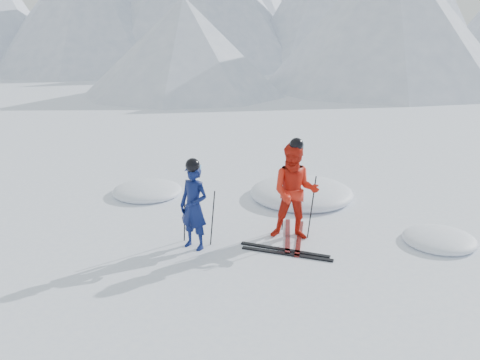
% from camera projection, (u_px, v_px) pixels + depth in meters
% --- Properties ---
extents(ground, '(160.00, 160.00, 0.00)m').
position_uv_depth(ground, '(332.00, 262.00, 8.96)').
color(ground, white).
rests_on(ground, ground).
extents(skier_blue, '(0.64, 0.46, 1.62)m').
position_uv_depth(skier_blue, '(194.00, 207.00, 9.29)').
color(skier_blue, '#0D184E').
rests_on(skier_blue, ground).
extents(skier_red, '(1.10, 0.97, 1.89)m').
position_uv_depth(skier_red, '(295.00, 192.00, 9.69)').
color(skier_red, red).
rests_on(skier_red, ground).
extents(pole_blue_left, '(0.11, 0.08, 1.08)m').
position_uv_depth(pole_blue_left, '(185.00, 215.00, 9.63)').
color(pole_blue_left, black).
rests_on(pole_blue_left, ground).
extents(pole_blue_right, '(0.11, 0.07, 1.08)m').
position_uv_depth(pole_blue_right, '(213.00, 218.00, 9.49)').
color(pole_blue_right, black).
rests_on(pole_blue_right, ground).
extents(pole_red_left, '(0.13, 0.10, 1.26)m').
position_uv_depth(pole_red_left, '(284.00, 201.00, 10.12)').
color(pole_red_left, black).
rests_on(pole_red_left, ground).
extents(pole_red_right, '(0.13, 0.09, 1.26)m').
position_uv_depth(pole_red_right, '(312.00, 207.00, 9.78)').
color(pole_red_right, black).
rests_on(pole_red_right, ground).
extents(ski_worn_left, '(0.68, 1.63, 0.03)m').
position_uv_depth(ski_worn_left, '(288.00, 236.00, 10.01)').
color(ski_worn_left, black).
rests_on(ski_worn_left, ground).
extents(ski_worn_right, '(0.56, 1.66, 0.03)m').
position_uv_depth(ski_worn_right, '(299.00, 238.00, 9.91)').
color(ski_worn_right, black).
rests_on(ski_worn_right, ground).
extents(ski_loose_a, '(1.70, 0.22, 0.03)m').
position_uv_depth(ski_loose_a, '(285.00, 250.00, 9.40)').
color(ski_loose_a, black).
rests_on(ski_loose_a, ground).
extents(ski_loose_b, '(1.70, 0.28, 0.03)m').
position_uv_depth(ski_loose_b, '(287.00, 254.00, 9.22)').
color(ski_loose_b, black).
rests_on(ski_loose_b, ground).
extents(snow_lumps, '(10.54, 5.73, 0.54)m').
position_uv_depth(snow_lumps, '(299.00, 209.00, 11.47)').
color(snow_lumps, white).
rests_on(snow_lumps, ground).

